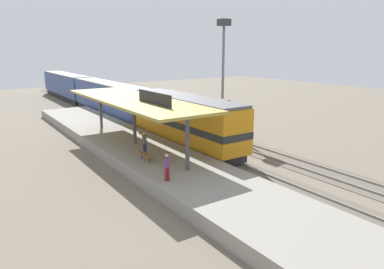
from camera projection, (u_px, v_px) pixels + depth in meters
The scene contains 13 objects.
ground_plane at pixel (199, 142), 33.42m from camera, with size 120.00×120.00×0.00m, color #706656.
track_near at pixel (181, 145), 32.32m from camera, with size 3.20×110.00×0.16m.
track_far at pixel (221, 138), 34.83m from camera, with size 3.20×110.00×0.16m.
platform at pixel (135, 149), 29.72m from camera, with size 6.00×44.00×0.90m, color gray.
station_canopy at pixel (134, 101), 28.67m from camera, with size 5.20×18.00×4.70m.
platform_bench at pixel (145, 155), 24.96m from camera, with size 0.44×1.70×0.50m.
locomotive at pixel (185, 121), 31.29m from camera, with size 2.93×14.43×4.44m.
passenger_carriage_front at pixel (110, 99), 45.79m from camera, with size 2.90×20.00×4.24m.
passenger_carriage_rear at pixel (66, 85), 62.53m from camera, with size 2.90×20.00×4.24m.
freight_car at pixel (187, 110), 39.28m from camera, with size 2.80×12.00×3.54m.
light_mast at pixel (223, 51), 37.62m from camera, with size 1.10×1.10×11.70m.
person_waiting at pixel (144, 142), 26.36m from camera, with size 0.34×0.34×1.71m.
person_walking at pixel (167, 166), 21.02m from camera, with size 0.34×0.34×1.71m.
Camera 1 is at (-16.67, -26.35, 8.65)m, focal length 32.93 mm.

